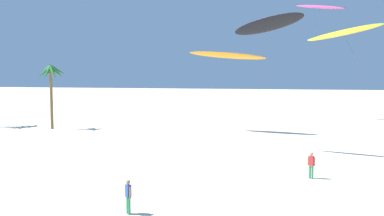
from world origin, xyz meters
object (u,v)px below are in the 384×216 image
(flying_kite_1, at_px, (320,7))
(person_foreground_walker, at_px, (128,195))
(palm_tree_2, at_px, (51,76))
(flying_kite_2, at_px, (226,55))
(flying_kite_4, at_px, (344,32))
(flying_kite_0, at_px, (268,24))
(person_near_left, at_px, (311,164))

(flying_kite_1, xyz_separation_m, person_foreground_walker, (-13.28, -42.57, -14.45))
(palm_tree_2, height_order, person_foreground_walker, palm_tree_2)
(flying_kite_2, xyz_separation_m, flying_kite_4, (9.82, -15.82, 1.10))
(person_foreground_walker, bearing_deg, flying_kite_4, 47.13)
(flying_kite_2, bearing_deg, flying_kite_0, -68.83)
(flying_kite_0, relative_size, flying_kite_2, 1.28)
(flying_kite_4, bearing_deg, flying_kite_0, 141.76)
(flying_kite_4, bearing_deg, flying_kite_1, 87.15)
(flying_kite_1, relative_size, flying_kite_4, 1.54)
(palm_tree_2, height_order, flying_kite_1, flying_kite_1)
(flying_kite_2, distance_m, person_near_left, 22.48)
(flying_kite_1, distance_m, flying_kite_2, 19.30)
(palm_tree_2, bearing_deg, flying_kite_0, -23.39)
(palm_tree_2, distance_m, flying_kite_4, 33.80)
(flying_kite_2, height_order, flying_kite_4, flying_kite_4)
(palm_tree_2, height_order, flying_kite_4, flying_kite_4)
(flying_kite_4, distance_m, person_near_left, 9.84)
(flying_kite_4, relative_size, person_near_left, 6.05)
(flying_kite_0, bearing_deg, flying_kite_4, -38.24)
(person_foreground_walker, distance_m, person_near_left, 12.80)
(flying_kite_0, distance_m, person_foreground_walker, 20.55)
(flying_kite_1, height_order, person_foreground_walker, flying_kite_1)
(flying_kite_1, height_order, person_near_left, flying_kite_1)
(person_near_left, bearing_deg, flying_kite_2, 110.52)
(palm_tree_2, xyz_separation_m, person_near_left, (27.74, -18.94, -5.30))
(flying_kite_0, height_order, flying_kite_2, flying_kite_0)
(flying_kite_1, bearing_deg, flying_kite_4, -92.85)
(flying_kite_0, height_order, flying_kite_1, flying_kite_1)
(flying_kite_1, bearing_deg, flying_kite_0, -104.83)
(palm_tree_2, xyz_separation_m, flying_kite_1, (31.62, 14.94, 9.14))
(palm_tree_2, xyz_separation_m, flying_kite_4, (30.14, -14.93, 3.36))
(palm_tree_2, distance_m, person_near_left, 34.01)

